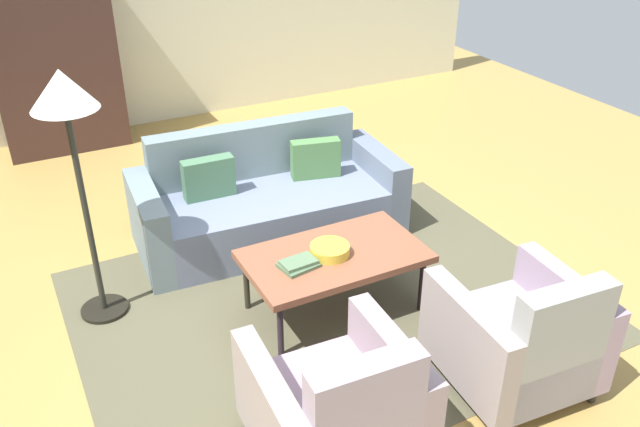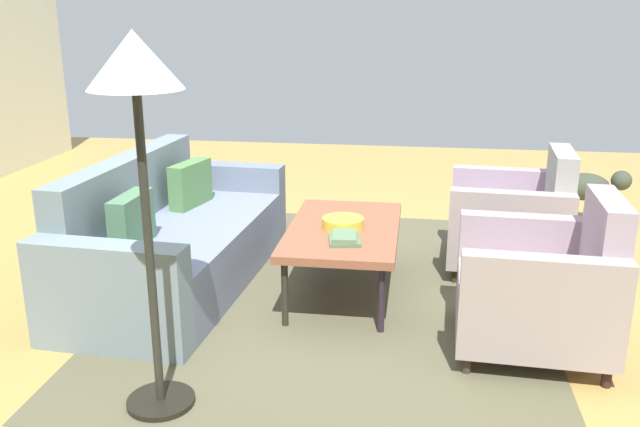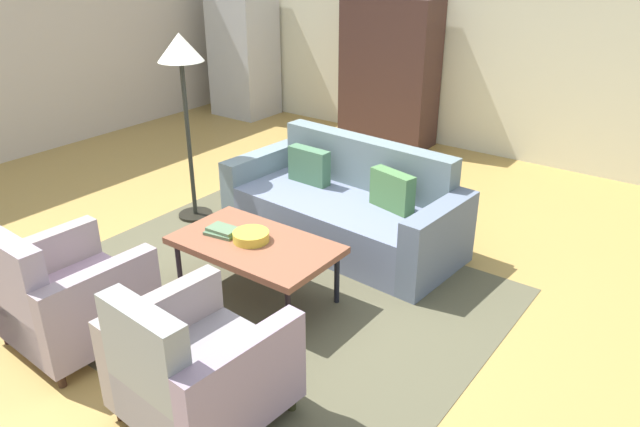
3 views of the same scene
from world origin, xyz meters
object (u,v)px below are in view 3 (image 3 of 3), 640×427
Objects in this scene: refrigerator at (244,51)px; floor_lamp at (182,65)px; armchair_right at (193,371)px; armchair_left at (65,299)px; book_stack at (223,231)px; couch at (347,209)px; fruit_bowl at (251,236)px; cabinet at (389,72)px; coffee_table at (255,247)px.

floor_lamp is (2.09, -3.00, 0.52)m from refrigerator.
armchair_right is at bearing -49.83° from refrigerator.
book_stack is at bearing 76.96° from armchair_left.
couch is at bearing 78.27° from armchair_left.
fruit_bowl is 0.15× the size of floor_lamp.
refrigerator is (-2.37, -0.10, 0.03)m from cabinet.
cabinet reaches higher than fruit_bowl.
armchair_left reaches higher than coffee_table.
book_stack is 0.14× the size of refrigerator.
coffee_table is at bearing -46.50° from refrigerator.
fruit_bowl is at bearing -46.79° from refrigerator.
cabinet is at bearing 99.03° from armchair_left.
cabinet is (-1.11, 3.82, 0.41)m from fruit_bowl.
refrigerator is at bearing 133.50° from coffee_table.
armchair_left is 1.00× the size of armchair_right.
armchair_left and armchair_right have the same top height.
refrigerator reaches higher than armchair_right.
armchair_right is 1.44m from book_stack.
coffee_table is at bearing 121.24° from armchair_right.
fruit_bowl is at bearing 91.77° from couch.
refrigerator is at bearing 123.67° from armchair_left.
floor_lamp is at bearing 116.51° from armchair_left.
floor_lamp is (-1.14, 0.74, 0.96)m from book_stack.
floor_lamp is at bearing 153.64° from coffee_table.
fruit_bowl is 0.15× the size of cabinet.
book_stack is 0.15× the size of cabinet.
armchair_left is 1.31m from fruit_bowl.
armchair_left is 1.20m from armchair_right.
fruit_bowl is 0.25m from book_stack.
book_stack is at bearing -171.55° from fruit_bowl.
refrigerator reaches higher than couch.
armchair_right is 1.33m from fruit_bowl.
coffee_table is 1.31m from armchair_right.
book_stack is at bearing -33.03° from floor_lamp.
armchair_right is 3.32× the size of fruit_bowl.
refrigerator is at bearing 130.83° from book_stack.
fruit_bowl is (-0.04, -0.00, 0.07)m from coffee_table.
cabinet reaches higher than book_stack.
refrigerator reaches higher than armchair_left.
armchair_right is 5.31m from cabinet.
coffee_table is 1.36× the size of armchair_right.
coffee_table is 0.67× the size of cabinet.
book_stack is 0.15× the size of floor_lamp.
refrigerator is (-4.12, 4.88, 0.58)m from armchair_right.
coffee_table is 0.70× the size of floor_lamp.
refrigerator reaches higher than fruit_bowl.
armchair_right is 0.49× the size of cabinet.
cabinet is at bearing 113.50° from armchair_right.
couch is 2.45× the size of armchair_right.
couch is 1.16× the size of refrigerator.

